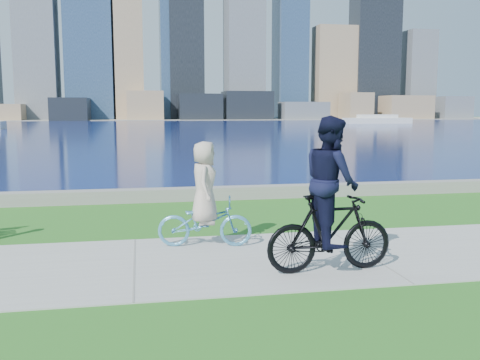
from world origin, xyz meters
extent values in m
plane|color=#226219|center=(0.00, 0.00, 0.00)|extent=(320.00, 320.00, 0.00)
cube|color=#A0A19C|center=(0.00, 0.00, 0.01)|extent=(80.00, 3.50, 0.02)
cube|color=gray|center=(0.00, 6.20, 0.17)|extent=(90.00, 0.50, 0.35)
cube|color=navy|center=(0.00, 72.00, 0.00)|extent=(320.00, 131.00, 0.01)
cube|color=gray|center=(0.00, 130.00, 0.06)|extent=(320.00, 30.00, 0.12)
cube|color=#93795A|center=(-29.44, 121.32, 1.87)|extent=(8.00, 7.26, 3.73)
cube|color=black|center=(-15.03, 119.46, 2.57)|extent=(8.24, 9.99, 5.14)
cube|color=#93795A|center=(1.82, 121.98, 3.43)|extent=(8.48, 7.83, 6.87)
cube|color=black|center=(14.88, 122.10, 3.12)|extent=(10.20, 9.77, 6.24)
cube|color=black|center=(26.59, 121.73, 3.45)|extent=(11.61, 9.09, 6.91)
cube|color=slate|center=(40.63, 119.94, 2.18)|extent=(11.46, 6.82, 4.35)
cube|color=#93795A|center=(54.86, 121.05, 3.36)|extent=(6.27, 8.34, 6.71)
cube|color=#93795A|center=(68.11, 119.93, 3.01)|extent=(11.81, 7.84, 6.03)
cube|color=slate|center=(81.82, 120.79, 2.95)|extent=(8.25, 6.82, 5.89)
cube|color=navy|center=(-11.22, 129.47, 16.52)|extent=(11.20, 10.12, 33.04)
cube|color=slate|center=(27.12, 128.07, 27.24)|extent=(9.29, 9.41, 54.47)
cube|color=navy|center=(40.37, 131.97, 18.39)|extent=(7.63, 9.90, 36.78)
cube|color=#93795A|center=(52.16, 129.83, 12.20)|extent=(10.75, 6.64, 24.39)
cube|color=black|center=(63.40, 129.77, 20.08)|extent=(11.98, 7.76, 40.16)
cube|color=slate|center=(76.57, 132.21, 11.96)|extent=(7.66, 11.58, 23.93)
cube|color=silver|center=(42.30, 81.49, 0.51)|extent=(11.97, 3.42, 1.03)
cube|color=silver|center=(42.30, 81.49, 1.32)|extent=(6.84, 2.56, 0.60)
imported|color=#54A2CD|center=(1.28, 1.00, 0.47)|extent=(0.88, 1.81, 0.91)
imported|color=beige|center=(1.28, 1.00, 1.21)|extent=(0.60, 0.82, 1.51)
imported|color=black|center=(3.01, -0.92, 0.63)|extent=(0.67, 2.05, 1.22)
imported|color=black|center=(3.01, -0.92, 1.45)|extent=(0.78, 0.99, 2.00)
camera|label=1|loc=(0.12, -8.63, 2.54)|focal=40.00mm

